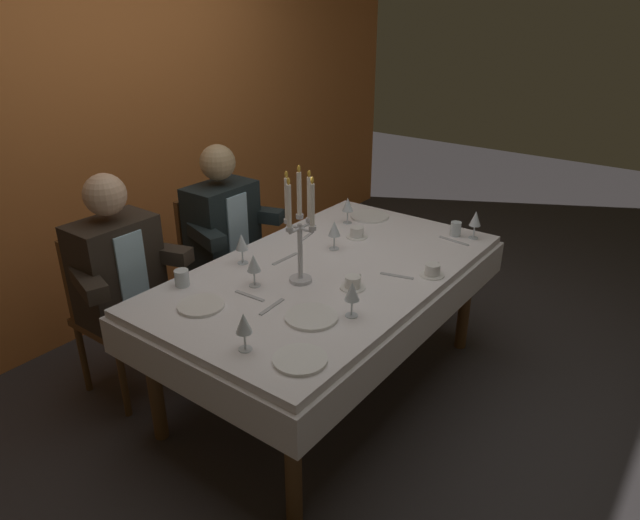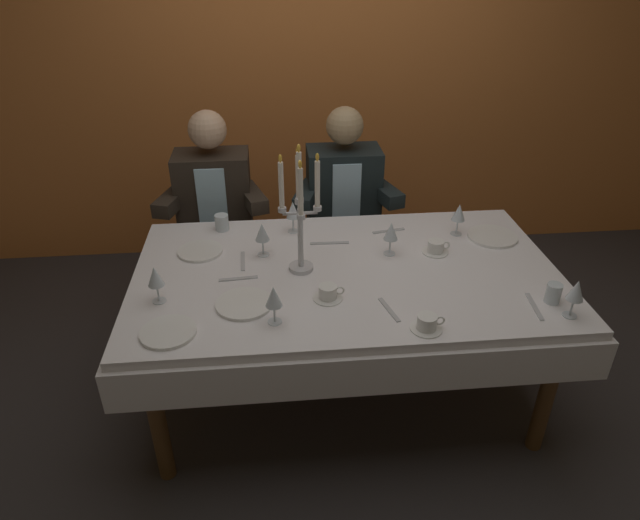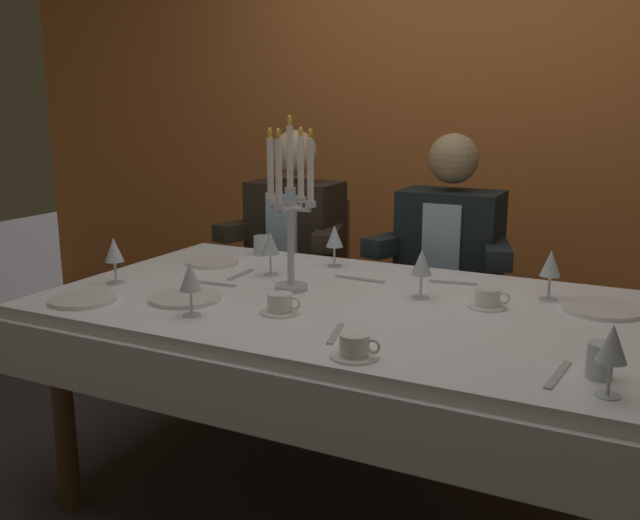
{
  "view_description": "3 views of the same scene",
  "coord_description": "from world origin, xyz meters",
  "px_view_note": "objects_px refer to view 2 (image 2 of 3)",
  "views": [
    {
      "loc": [
        -2.14,
        -1.54,
        2.0
      ],
      "look_at": [
        -0.05,
        0.02,
        0.8
      ],
      "focal_mm": 31.89,
      "sensor_mm": 36.0,
      "label": 1
    },
    {
      "loc": [
        -0.32,
        -2.11,
        2.04
      ],
      "look_at": [
        -0.12,
        -0.01,
        0.81
      ],
      "focal_mm": 31.06,
      "sensor_mm": 36.0,
      "label": 2
    },
    {
      "loc": [
        0.89,
        -1.96,
        1.36
      ],
      "look_at": [
        -0.11,
        0.05,
        0.85
      ],
      "focal_mm": 38.75,
      "sensor_mm": 36.0,
      "label": 3
    }
  ],
  "objects_px": {
    "coffee_cup_2": "(427,323)",
    "seated_diner_1": "(343,192)",
    "dinner_plate_3": "(244,304)",
    "wine_glass_2": "(576,291)",
    "wine_glass_3": "(391,232)",
    "seated_diner_0": "(214,197)",
    "wine_glass_4": "(293,211)",
    "water_tumbler_0": "(553,293)",
    "coffee_cup_0": "(436,247)",
    "water_tumbler_1": "(222,222)",
    "candelabra": "(300,214)",
    "dinner_plate_1": "(492,236)",
    "dinner_plate_0": "(168,332)",
    "dinner_plate_2": "(200,251)",
    "wine_glass_0": "(155,278)",
    "wine_glass_1": "(262,233)",
    "wine_glass_5": "(274,297)",
    "dining_table": "(346,292)",
    "coffee_cup_1": "(328,293)",
    "wine_glass_6": "(459,213)"
  },
  "relations": [
    {
      "from": "coffee_cup_2",
      "to": "seated_diner_1",
      "type": "bearing_deg",
      "value": 96.06
    },
    {
      "from": "dinner_plate_3",
      "to": "wine_glass_2",
      "type": "bearing_deg",
      "value": -8.71
    },
    {
      "from": "wine_glass_3",
      "to": "seated_diner_0",
      "type": "bearing_deg",
      "value": 138.93
    },
    {
      "from": "wine_glass_4",
      "to": "water_tumbler_0",
      "type": "bearing_deg",
      "value": -35.52
    },
    {
      "from": "coffee_cup_0",
      "to": "coffee_cup_2",
      "type": "relative_size",
      "value": 1.0
    },
    {
      "from": "seated_diner_0",
      "to": "water_tumbler_1",
      "type": "bearing_deg",
      "value": -80.64
    },
    {
      "from": "candelabra",
      "to": "wine_glass_3",
      "type": "distance_m",
      "value": 0.47
    },
    {
      "from": "dinner_plate_1",
      "to": "water_tumbler_0",
      "type": "distance_m",
      "value": 0.57
    },
    {
      "from": "dinner_plate_1",
      "to": "dinner_plate_0",
      "type": "bearing_deg",
      "value": -157.13
    },
    {
      "from": "water_tumbler_0",
      "to": "dinner_plate_1",
      "type": "bearing_deg",
      "value": 93.82
    },
    {
      "from": "wine_glass_3",
      "to": "water_tumbler_0",
      "type": "distance_m",
      "value": 0.74
    },
    {
      "from": "dinner_plate_3",
      "to": "wine_glass_4",
      "type": "relative_size",
      "value": 1.42
    },
    {
      "from": "dinner_plate_2",
      "to": "coffee_cup_0",
      "type": "distance_m",
      "value": 1.12
    },
    {
      "from": "dinner_plate_0",
      "to": "wine_glass_0",
      "type": "height_order",
      "value": "wine_glass_0"
    },
    {
      "from": "wine_glass_1",
      "to": "dinner_plate_0",
      "type": "bearing_deg",
      "value": -122.48
    },
    {
      "from": "wine_glass_1",
      "to": "wine_glass_5",
      "type": "relative_size",
      "value": 1.0
    },
    {
      "from": "dinner_plate_1",
      "to": "wine_glass_2",
      "type": "xyz_separation_m",
      "value": [
        0.07,
        -0.67,
        0.11
      ]
    },
    {
      "from": "dinner_plate_1",
      "to": "wine_glass_3",
      "type": "bearing_deg",
      "value": -168.4
    },
    {
      "from": "dinner_plate_2",
      "to": "dinner_plate_3",
      "type": "relative_size",
      "value": 0.91
    },
    {
      "from": "dinner_plate_0",
      "to": "wine_glass_2",
      "type": "relative_size",
      "value": 1.3
    },
    {
      "from": "candelabra",
      "to": "dinner_plate_0",
      "type": "distance_m",
      "value": 0.73
    },
    {
      "from": "dinner_plate_0",
      "to": "coffee_cup_0",
      "type": "height_order",
      "value": "coffee_cup_0"
    },
    {
      "from": "water_tumbler_0",
      "to": "dinner_plate_0",
      "type": "bearing_deg",
      "value": -177.57
    },
    {
      "from": "dinner_plate_2",
      "to": "water_tumbler_1",
      "type": "xyz_separation_m",
      "value": [
        0.09,
        0.23,
        0.03
      ]
    },
    {
      "from": "water_tumbler_1",
      "to": "wine_glass_4",
      "type": "bearing_deg",
      "value": -8.72
    },
    {
      "from": "wine_glass_0",
      "to": "wine_glass_2",
      "type": "relative_size",
      "value": 1.0
    },
    {
      "from": "dining_table",
      "to": "dinner_plate_3",
      "type": "bearing_deg",
      "value": -152.59
    },
    {
      "from": "wine_glass_5",
      "to": "water_tumbler_1",
      "type": "relative_size",
      "value": 2.02
    },
    {
      "from": "dinner_plate_2",
      "to": "dining_table",
      "type": "bearing_deg",
      "value": -18.57
    },
    {
      "from": "wine_glass_4",
      "to": "coffee_cup_1",
      "type": "xyz_separation_m",
      "value": [
        0.11,
        -0.62,
        -0.09
      ]
    },
    {
      "from": "dinner_plate_2",
      "to": "wine_glass_1",
      "type": "xyz_separation_m",
      "value": [
        0.3,
        -0.05,
        0.11
      ]
    },
    {
      "from": "dinner_plate_0",
      "to": "dinner_plate_2",
      "type": "bearing_deg",
      "value": 84.16
    },
    {
      "from": "candelabra",
      "to": "dinner_plate_0",
      "type": "xyz_separation_m",
      "value": [
        -0.53,
        -0.42,
        -0.27
      ]
    },
    {
      "from": "wine_glass_4",
      "to": "wine_glass_5",
      "type": "xyz_separation_m",
      "value": [
        -0.11,
        -0.76,
        0.0
      ]
    },
    {
      "from": "dinner_plate_1",
      "to": "wine_glass_6",
      "type": "height_order",
      "value": "wine_glass_6"
    },
    {
      "from": "candelabra",
      "to": "dinner_plate_2",
      "type": "distance_m",
      "value": 0.58
    },
    {
      "from": "dinner_plate_2",
      "to": "wine_glass_4",
      "type": "bearing_deg",
      "value": 21.05
    },
    {
      "from": "dinner_plate_0",
      "to": "wine_glass_6",
      "type": "height_order",
      "value": "wine_glass_6"
    },
    {
      "from": "water_tumbler_1",
      "to": "coffee_cup_0",
      "type": "bearing_deg",
      "value": -18.22
    },
    {
      "from": "wine_glass_1",
      "to": "seated_diner_1",
      "type": "bearing_deg",
      "value": 56.38
    },
    {
      "from": "water_tumbler_0",
      "to": "water_tumbler_1",
      "type": "distance_m",
      "value": 1.59
    },
    {
      "from": "wine_glass_6",
      "to": "coffee_cup_2",
      "type": "relative_size",
      "value": 1.24
    },
    {
      "from": "dinner_plate_0",
      "to": "candelabra",
      "type": "bearing_deg",
      "value": 38.36
    },
    {
      "from": "wine_glass_0",
      "to": "coffee_cup_0",
      "type": "xyz_separation_m",
      "value": [
        1.24,
        0.29,
        -0.09
      ]
    },
    {
      "from": "dinner_plate_3",
      "to": "wine_glass_5",
      "type": "bearing_deg",
      "value": -46.42
    },
    {
      "from": "wine_glass_2",
      "to": "water_tumbler_0",
      "type": "xyz_separation_m",
      "value": [
        -0.03,
        0.1,
        -0.07
      ]
    },
    {
      "from": "wine_glass_4",
      "to": "seated_diner_0",
      "type": "bearing_deg",
      "value": 131.59
    },
    {
      "from": "wine_glass_5",
      "to": "wine_glass_3",
      "type": "bearing_deg",
      "value": 41.37
    },
    {
      "from": "wine_glass_4",
      "to": "wine_glass_6",
      "type": "xyz_separation_m",
      "value": [
        0.82,
        -0.11,
        0.0
      ]
    },
    {
      "from": "dinner_plate_0",
      "to": "wine_glass_6",
      "type": "relative_size",
      "value": 1.3
    }
  ]
}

